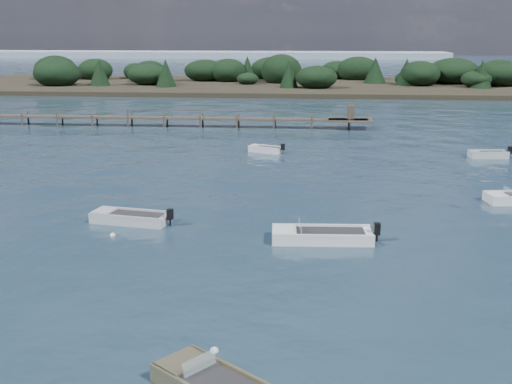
# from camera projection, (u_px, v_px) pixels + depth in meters

# --- Properties ---
(ground) EXTENTS (400.00, 400.00, 0.00)m
(ground) POSITION_uv_depth(u_px,v_px,m) (315.00, 115.00, 85.16)
(ground) COLOR #182A38
(ground) RESTS_ON ground
(tender_far_white) EXTENTS (3.46, 2.28, 1.18)m
(tender_far_white) POSITION_uv_depth(u_px,v_px,m) (266.00, 150.00, 59.35)
(tender_far_white) COLOR silver
(tender_far_white) RESTS_ON ground
(dinghy_mid_grey) EXTENTS (5.04, 2.50, 1.25)m
(dinghy_mid_grey) POSITION_uv_depth(u_px,v_px,m) (131.00, 220.00, 37.84)
(dinghy_mid_grey) COLOR #A7ACAE
(dinghy_mid_grey) RESTS_ON ground
(dinghy_mid_white_a) EXTENTS (5.83, 2.31, 1.35)m
(dinghy_mid_white_a) POSITION_uv_depth(u_px,v_px,m) (322.00, 238.00, 34.54)
(dinghy_mid_white_a) COLOR silver
(dinghy_mid_white_a) RESTS_ON ground
(tender_far_grey_b) EXTENTS (3.76, 1.63, 1.27)m
(tender_far_grey_b) POSITION_uv_depth(u_px,v_px,m) (488.00, 156.00, 56.81)
(tender_far_grey_b) COLOR #A7ACAE
(tender_far_grey_b) RESTS_ON ground
(buoy_a) EXTENTS (0.32, 0.32, 0.32)m
(buoy_a) POSITION_uv_depth(u_px,v_px,m) (214.00, 351.00, 22.73)
(buoy_a) COLOR silver
(buoy_a) RESTS_ON ground
(buoy_c) EXTENTS (0.32, 0.32, 0.32)m
(buoy_c) POSITION_uv_depth(u_px,v_px,m) (113.00, 236.00, 35.45)
(buoy_c) COLOR silver
(buoy_c) RESTS_ON ground
(jetty) EXTENTS (64.50, 3.20, 3.40)m
(jetty) POSITION_uv_depth(u_px,v_px,m) (130.00, 118.00, 75.26)
(jetty) COLOR #453D32
(jetty) RESTS_ON ground
(far_headland) EXTENTS (190.00, 40.00, 5.80)m
(far_headland) POSITION_uv_depth(u_px,v_px,m) (449.00, 79.00, 121.06)
(far_headland) COLOR black
(far_headland) RESTS_ON ground
(distant_haze) EXTENTS (280.00, 20.00, 2.40)m
(distant_haze) POSITION_uv_depth(u_px,v_px,m) (91.00, 57.00, 257.17)
(distant_haze) COLOR #8C9BAD
(distant_haze) RESTS_ON ground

